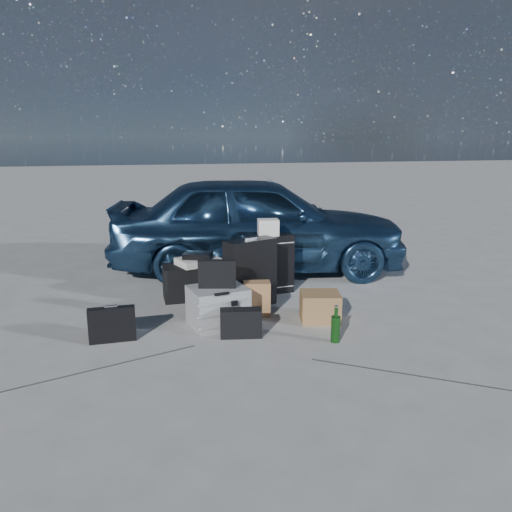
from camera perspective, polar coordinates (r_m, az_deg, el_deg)
The scene contains 15 objects.
ground at distance 4.78m, azimuth 0.51°, elevation -8.40°, with size 60.00×60.00×0.00m, color #B2B2AD.
car at distance 6.70m, azimuth 0.23°, elevation 3.78°, with size 1.55×3.86×1.32m, color #2F5783.
pelican_case at distance 4.85m, azimuth -4.38°, elevation -5.74°, with size 0.52×0.43×0.38m, color gray.
laptop_bag at distance 4.76m, azimuth -4.46°, elevation -2.05°, with size 0.36×0.09×0.27m, color black.
briefcase at distance 4.65m, azimuth -16.13°, elevation -7.54°, with size 0.41×0.09×0.32m, color black.
suitcase_left at distance 5.31m, azimuth -0.65°, elevation -1.99°, with size 0.56×0.20×0.73m, color black.
suitcase_right at distance 5.79m, azimuth 1.42°, elevation -0.94°, with size 0.57×0.21×0.69m, color black.
white_carton at distance 5.69m, azimuth 1.41°, elevation 3.29°, with size 0.23×0.18×0.18m, color white.
duffel_bag at distance 5.67m, azimuth -6.63°, elevation -2.91°, with size 0.77×0.33×0.39m, color black.
flat_box_white at distance 5.63m, azimuth -6.67°, elevation -0.60°, with size 0.44×0.33×0.08m, color white.
flat_box_black at distance 5.60m, azimuth -6.69°, elevation 0.07°, with size 0.30×0.22×0.06m, color black.
kraft_bag at distance 5.09m, azimuth 0.10°, elevation -4.90°, with size 0.27×0.16×0.36m, color #B0744C.
cardboard_box at distance 5.01m, azimuth 7.32°, elevation -5.77°, with size 0.38×0.33×0.28m, color #9A6F43.
messenger_bag at distance 4.58m, azimuth -1.74°, elevation -7.66°, with size 0.38×0.14×0.26m, color black.
green_bottle at distance 4.51m, azimuth 9.10°, elevation -7.75°, with size 0.08×0.08×0.33m, color #0D330D.
Camera 1 is at (-1.14, -4.29, 1.78)m, focal length 35.00 mm.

